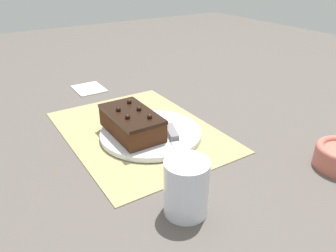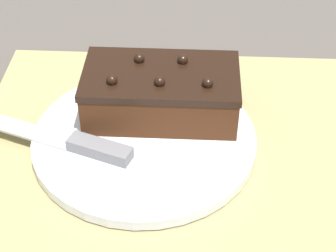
{
  "view_description": "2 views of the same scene",
  "coord_description": "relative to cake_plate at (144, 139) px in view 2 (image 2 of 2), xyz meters",
  "views": [
    {
      "loc": [
        0.65,
        -0.33,
        0.39
      ],
      "look_at": [
        0.06,
        0.04,
        0.03
      ],
      "focal_mm": 35.0,
      "sensor_mm": 36.0,
      "label": 1
    },
    {
      "loc": [
        -0.01,
        0.47,
        0.42
      ],
      "look_at": [
        0.01,
        0.02,
        0.04
      ],
      "focal_mm": 60.0,
      "sensor_mm": 36.0,
      "label": 2
    }
  ],
  "objects": [
    {
      "name": "cake_plate",
      "position": [
        0.0,
        0.0,
        0.0
      ],
      "size": [
        0.24,
        0.24,
        0.01
      ],
      "color": "white",
      "rests_on": "placemat_woven"
    },
    {
      "name": "serving_knife",
      "position": [
        0.08,
        0.02,
        0.01
      ],
      "size": [
        0.21,
        0.09,
        0.01
      ],
      "rotation": [
        0.0,
        0.0,
        4.37
      ],
      "color": "slate",
      "rests_on": "cake_plate"
    },
    {
      "name": "chocolate_cake",
      "position": [
        -0.02,
        -0.04,
        0.03
      ],
      "size": [
        0.17,
        0.1,
        0.06
      ],
      "rotation": [
        0.0,
        0.0,
        0.0
      ],
      "color": "#472614",
      "rests_on": "cake_plate"
    },
    {
      "name": "ground_plane",
      "position": [
        -0.04,
        -0.01,
        -0.01
      ],
      "size": [
        3.0,
        3.0,
        0.0
      ],
      "primitive_type": "plane",
      "color": "#544C47"
    },
    {
      "name": "placemat_woven",
      "position": [
        -0.04,
        -0.01,
        -0.01
      ],
      "size": [
        0.46,
        0.34,
        0.0
      ],
      "primitive_type": "cube",
      "color": "tan",
      "rests_on": "ground_plane"
    }
  ]
}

